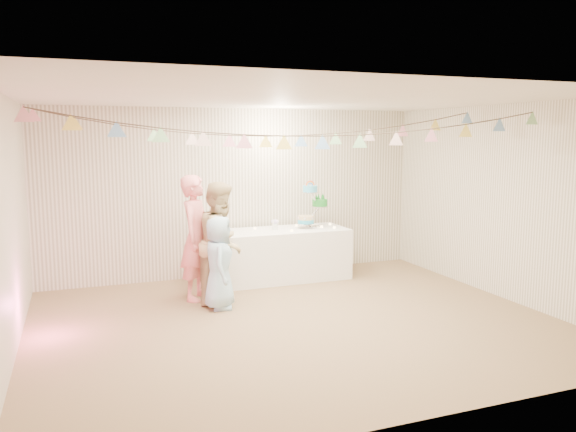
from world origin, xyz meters
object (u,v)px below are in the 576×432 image
object	(u,v)px
person_adult_b	(221,242)
cake_stand	(312,207)
table	(280,254)
person_child	(219,263)
person_adult_a	(197,238)

from	to	relation	value
person_adult_b	cake_stand	bearing A→B (deg)	-29.57
table	person_adult_b	bearing A→B (deg)	-143.57
person_child	table	bearing A→B (deg)	-34.96
table	person_adult_b	distance (m)	1.46
cake_stand	person_adult_b	xyz separation A→B (m)	(-1.68, -0.88, -0.29)
cake_stand	table	bearing A→B (deg)	-174.81
person_adult_a	person_child	xyz separation A→B (m)	(0.17, -0.53, -0.24)
table	person_adult_a	size ratio (longest dim) A/B	1.22
table	person_child	xyz separation A→B (m)	(-1.23, -1.11, 0.21)
cake_stand	person_adult_a	world-z (taller)	person_adult_a
person_adult_b	person_child	xyz separation A→B (m)	(-0.10, -0.28, -0.21)
table	person_child	distance (m)	1.67
cake_stand	person_adult_a	bearing A→B (deg)	-161.96
table	cake_stand	bearing A→B (deg)	5.19
table	person_child	size ratio (longest dim) A/B	1.73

